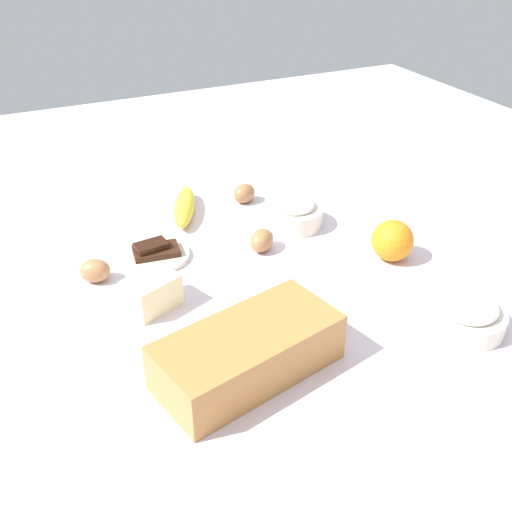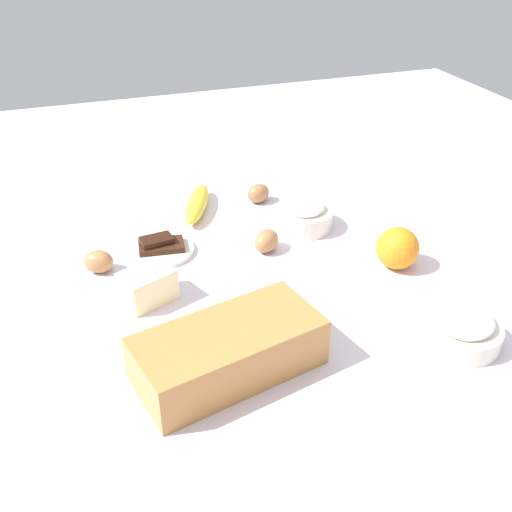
# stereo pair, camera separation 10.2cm
# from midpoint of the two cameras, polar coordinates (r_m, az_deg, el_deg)

# --- Properties ---
(ground_plane) EXTENTS (2.40, 2.40, 0.02)m
(ground_plane) POSITION_cam_midpoint_polar(r_m,az_deg,el_deg) (1.15, 2.55, -2.20)
(ground_plane) COLOR silver
(loaf_pan) EXTENTS (0.30, 0.19, 0.08)m
(loaf_pan) POSITION_cam_midpoint_polar(r_m,az_deg,el_deg) (0.90, 0.66, -9.07)
(loaf_pan) COLOR #B77A3D
(loaf_pan) RESTS_ON ground_plane
(flour_bowl) EXTENTS (0.13, 0.13, 0.06)m
(flour_bowl) POSITION_cam_midpoint_polar(r_m,az_deg,el_deg) (1.04, 21.74, -6.50)
(flour_bowl) COLOR silver
(flour_bowl) RESTS_ON ground_plane
(sugar_bowl) EXTENTS (0.12, 0.12, 0.06)m
(sugar_bowl) POSITION_cam_midpoint_polar(r_m,az_deg,el_deg) (1.29, 6.86, 3.85)
(sugar_bowl) COLOR silver
(sugar_bowl) RESTS_ON ground_plane
(banana) EXTENTS (0.12, 0.19, 0.04)m
(banana) POSITION_cam_midpoint_polar(r_m,az_deg,el_deg) (1.36, -3.50, 4.97)
(banana) COLOR yellow
(banana) RESTS_ON ground_plane
(orange_fruit) EXTENTS (0.08, 0.08, 0.08)m
(orange_fruit) POSITION_cam_midpoint_polar(r_m,az_deg,el_deg) (1.19, 15.78, 0.66)
(orange_fruit) COLOR orange
(orange_fruit) RESTS_ON ground_plane
(butter_block) EXTENTS (0.11, 0.09, 0.06)m
(butter_block) POSITION_cam_midpoint_polar(r_m,az_deg,el_deg) (1.06, -7.60, -2.97)
(butter_block) COLOR #F4EDB2
(butter_block) RESTS_ON ground_plane
(egg_near_butter) EXTENTS (0.07, 0.06, 0.04)m
(egg_near_butter) POSITION_cam_midpoint_polar(r_m,az_deg,el_deg) (1.40, 2.32, 5.95)
(egg_near_butter) COLOR #9E6A40
(egg_near_butter) RESTS_ON ground_plane
(egg_beside_bowl) EXTENTS (0.07, 0.06, 0.04)m
(egg_beside_bowl) POSITION_cam_midpoint_polar(r_m,az_deg,el_deg) (1.16, -12.39, -0.59)
(egg_beside_bowl) COLOR #AB7346
(egg_beside_bowl) RESTS_ON ground_plane
(egg_loose) EXTENTS (0.08, 0.07, 0.05)m
(egg_loose) POSITION_cam_midpoint_polar(r_m,az_deg,el_deg) (1.21, 3.43, 1.39)
(egg_loose) COLOR #A97245
(egg_loose) RESTS_ON ground_plane
(chocolate_plate) EXTENTS (0.13, 0.13, 0.03)m
(chocolate_plate) POSITION_cam_midpoint_polar(r_m,az_deg,el_deg) (1.21, -6.66, 0.68)
(chocolate_plate) COLOR silver
(chocolate_plate) RESTS_ON ground_plane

